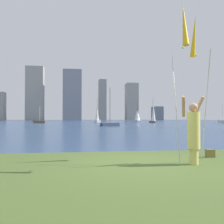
# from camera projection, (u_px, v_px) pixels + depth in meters

# --- Properties ---
(ground) EXTENTS (120.00, 138.00, 0.12)m
(ground) POSITION_uv_depth(u_px,v_px,m) (88.00, 123.00, 57.10)
(ground) COLOR #475B28
(person) EXTENTS (0.66, 0.49, 1.81)m
(person) POSITION_uv_depth(u_px,v_px,m) (193.00, 131.00, 6.34)
(person) COLOR #D8CC66
(person) RESTS_ON ground
(kite_flag_left) EXTENTS (0.16, 0.97, 4.11)m
(kite_flag_left) POSITION_uv_depth(u_px,v_px,m) (184.00, 29.00, 5.95)
(kite_flag_left) COLOR #B2B2B7
(kite_flag_left) RESTS_ON ground
(kite_flag_right) EXTENTS (0.16, 1.12, 4.31)m
(kite_flag_right) POSITION_uv_depth(u_px,v_px,m) (195.00, 39.00, 7.19)
(kite_flag_right) COLOR #B2B2B7
(kite_flag_right) RESTS_ON ground
(bag) EXTENTS (0.25, 0.18, 0.25)m
(bag) POSITION_uv_depth(u_px,v_px,m) (210.00, 153.00, 7.44)
(bag) COLOR olive
(bag) RESTS_ON ground
(sailboat_0) EXTENTS (2.85, 1.77, 5.55)m
(sailboat_0) POSITION_uv_depth(u_px,v_px,m) (110.00, 124.00, 34.40)
(sailboat_0) COLOR #333D51
(sailboat_0) RESTS_ON ground
(sailboat_1) EXTENTS (1.48, 1.98, 6.13)m
(sailboat_1) POSITION_uv_depth(u_px,v_px,m) (97.00, 115.00, 58.63)
(sailboat_1) COLOR white
(sailboat_1) RESTS_ON ground
(sailboat_2) EXTENTS (1.53, 3.00, 5.10)m
(sailboat_2) POSITION_uv_depth(u_px,v_px,m) (137.00, 116.00, 61.98)
(sailboat_2) COLOR white
(sailboat_2) RESTS_ON ground
(sailboat_4) EXTENTS (2.87, 1.38, 3.60)m
(sailboat_4) POSITION_uv_depth(u_px,v_px,m) (40.00, 122.00, 53.15)
(sailboat_4) COLOR brown
(sailboat_4) RESTS_ON ground
(sailboat_5) EXTENTS (1.10, 3.12, 4.54)m
(sailboat_5) POSITION_uv_depth(u_px,v_px,m) (222.00, 121.00, 55.27)
(sailboat_5) COLOR white
(sailboat_5) RESTS_ON ground
(sailboat_7) EXTENTS (1.65, 1.91, 5.83)m
(sailboat_7) POSITION_uv_depth(u_px,v_px,m) (153.00, 114.00, 55.70)
(sailboat_7) COLOR brown
(sailboat_7) RESTS_ON ground
(skyline_tower_1) EXTENTS (7.36, 4.70, 23.16)m
(skyline_tower_1) POSITION_uv_depth(u_px,v_px,m) (35.00, 93.00, 103.43)
(skyline_tower_1) COLOR gray
(skyline_tower_1) RESTS_ON ground
(skyline_tower_2) EXTENTS (7.97, 6.73, 21.95)m
(skyline_tower_2) POSITION_uv_depth(u_px,v_px,m) (72.00, 95.00, 105.12)
(skyline_tower_2) COLOR gray
(skyline_tower_2) RESTS_ON ground
(skyline_tower_3) EXTENTS (3.15, 6.17, 17.97)m
(skyline_tower_3) POSITION_uv_depth(u_px,v_px,m) (102.00, 100.00, 107.13)
(skyline_tower_3) COLOR gray
(skyline_tower_3) RESTS_ON ground
(skyline_tower_4) EXTENTS (5.26, 6.12, 16.73)m
(skyline_tower_4) POSITION_uv_depth(u_px,v_px,m) (132.00, 102.00, 109.60)
(skyline_tower_4) COLOR gray
(skyline_tower_4) RESTS_ON ground
(skyline_tower_5) EXTENTS (3.98, 7.11, 6.41)m
(skyline_tower_5) POSITION_uv_depth(u_px,v_px,m) (157.00, 113.00, 115.71)
(skyline_tower_5) COLOR slate
(skyline_tower_5) RESTS_ON ground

